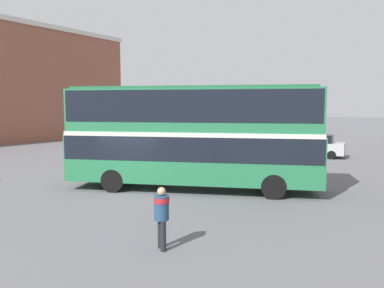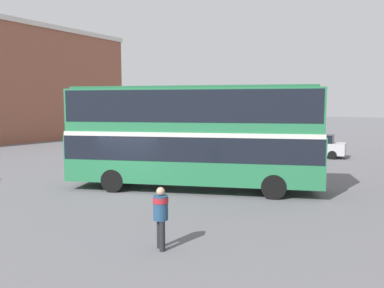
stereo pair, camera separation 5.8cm
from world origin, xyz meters
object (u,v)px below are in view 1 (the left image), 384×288
object	(u,v)px
double_decker_bus	(192,131)
parked_car_kerb_near	(315,146)
pedestrian_foreground	(162,212)
parked_car_kerb_far	(123,148)

from	to	relation	value
double_decker_bus	parked_car_kerb_near	size ratio (longest dim) A/B	2.50
pedestrian_foreground	parked_car_kerb_near	xyz separation A→B (m)	(-2.00, 20.84, -0.20)
double_decker_bus	pedestrian_foreground	bearing A→B (deg)	-86.34
pedestrian_foreground	parked_car_kerb_near	size ratio (longest dim) A/B	0.38
double_decker_bus	parked_car_kerb_far	world-z (taller)	double_decker_bus
parked_car_kerb_near	parked_car_kerb_far	world-z (taller)	parked_car_kerb_near
pedestrian_foreground	parked_car_kerb_far	distance (m)	17.67
pedestrian_foreground	double_decker_bus	bearing A→B (deg)	-117.62
double_decker_bus	parked_car_kerb_near	xyz separation A→B (m)	(1.40, 14.42, -1.86)
parked_car_kerb_near	double_decker_bus	bearing A→B (deg)	75.61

